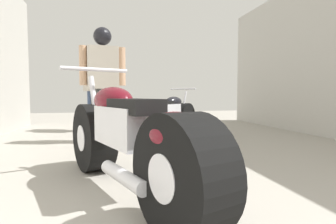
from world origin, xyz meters
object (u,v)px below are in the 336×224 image
object	(u,v)px
mechanic_in_blue	(93,84)
mechanic_with_helmet	(103,74)
motorcycle_maroon_cruiser	(126,140)
motorcycle_black_naked	(167,116)

from	to	relation	value
mechanic_in_blue	mechanic_with_helmet	xyz separation A→B (m)	(0.23, -1.41, 0.10)
mechanic_with_helmet	motorcycle_maroon_cruiser	bearing A→B (deg)	-84.94
mechanic_in_blue	mechanic_with_helmet	bearing A→B (deg)	-80.77
motorcycle_black_naked	mechanic_in_blue	size ratio (longest dim) A/B	0.89
motorcycle_maroon_cruiser	mechanic_in_blue	size ratio (longest dim) A/B	1.23
mechanic_in_blue	mechanic_with_helmet	world-z (taller)	mechanic_with_helmet
mechanic_in_blue	motorcycle_black_naked	bearing A→B (deg)	-33.46
mechanic_in_blue	mechanic_with_helmet	distance (m)	1.44
motorcycle_maroon_cruiser	motorcycle_black_naked	size ratio (longest dim) A/B	1.39
motorcycle_black_naked	mechanic_in_blue	bearing A→B (deg)	146.54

